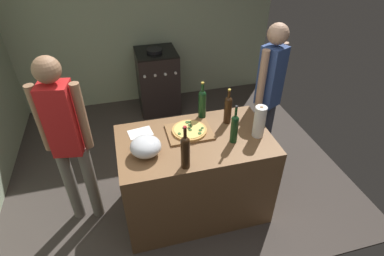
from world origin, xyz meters
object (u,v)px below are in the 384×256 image
object	(u,v)px
wine_bottle_clear	(234,128)
person_in_stripes	(67,137)
paper_towel_roll	(259,122)
person_in_red	(268,93)
wine_bottle_dark	(185,151)
wine_bottle_green	(202,102)
stove	(158,81)
mixing_bowl	(146,147)
wine_bottle_amber	(228,108)
pizza	(189,130)

from	to	relation	value
wine_bottle_clear	person_in_stripes	world-z (taller)	person_in_stripes
paper_towel_roll	person_in_red	xyz separation A→B (m)	(0.36, 0.54, -0.06)
wine_bottle_dark	wine_bottle_green	bearing A→B (deg)	63.36
stove	person_in_red	world-z (taller)	person_in_red
person_in_red	mixing_bowl	bearing A→B (deg)	-158.23
mixing_bowl	wine_bottle_amber	xyz separation A→B (m)	(0.80, 0.27, 0.07)
wine_bottle_clear	wine_bottle_amber	size ratio (longest dim) A/B	1.03
pizza	wine_bottle_clear	size ratio (longest dim) A/B	0.87
wine_bottle_dark	person_in_stripes	distance (m)	1.02
wine_bottle_dark	pizza	bearing A→B (deg)	71.57
pizza	mixing_bowl	size ratio (longest dim) A/B	1.23
wine_bottle_clear	paper_towel_roll	bearing A→B (deg)	6.02
pizza	mixing_bowl	distance (m)	0.46
wine_bottle_dark	stove	bearing A→B (deg)	86.37
pizza	wine_bottle_amber	distance (m)	0.41
mixing_bowl	wine_bottle_amber	size ratio (longest dim) A/B	0.73
wine_bottle_clear	person_in_red	xyz separation A→B (m)	(0.60, 0.56, -0.06)
mixing_bowl	person_in_stripes	xyz separation A→B (m)	(-0.62, 0.27, 0.02)
mixing_bowl	wine_bottle_dark	size ratio (longest dim) A/B	0.66
wine_bottle_amber	mixing_bowl	bearing A→B (deg)	-161.57
wine_bottle_clear	stove	distance (m)	2.22
paper_towel_roll	wine_bottle_dark	size ratio (longest dim) A/B	0.78
wine_bottle_amber	pizza	bearing A→B (deg)	-168.97
paper_towel_roll	wine_bottle_clear	distance (m)	0.24
mixing_bowl	wine_bottle_dark	bearing A→B (deg)	-39.26
wine_bottle_dark	stove	world-z (taller)	wine_bottle_dark
wine_bottle_amber	wine_bottle_green	distance (m)	0.25
person_in_stripes	person_in_red	distance (m)	1.99
pizza	paper_towel_roll	distance (m)	0.62
paper_towel_roll	wine_bottle_dark	world-z (taller)	wine_bottle_dark
wine_bottle_clear	person_in_red	distance (m)	0.83
paper_towel_roll	person_in_stripes	distance (m)	1.63
pizza	wine_bottle_green	xyz separation A→B (m)	(0.18, 0.23, 0.13)
wine_bottle_amber	person_in_red	bearing A→B (deg)	26.36
mixing_bowl	paper_towel_roll	world-z (taller)	paper_towel_roll
wine_bottle_dark	person_in_stripes	size ratio (longest dim) A/B	0.23
paper_towel_roll	stove	distance (m)	2.24
pizza	wine_bottle_amber	size ratio (longest dim) A/B	0.89
wine_bottle_dark	person_in_stripes	xyz separation A→B (m)	(-0.89, 0.49, -0.06)
wine_bottle_clear	wine_bottle_green	size ratio (longest dim) A/B	0.98
wine_bottle_clear	wine_bottle_green	world-z (taller)	wine_bottle_green
mixing_bowl	wine_bottle_clear	bearing A→B (deg)	-1.84
paper_towel_roll	wine_bottle_clear	bearing A→B (deg)	-173.98
paper_towel_roll	wine_bottle_green	size ratio (longest dim) A/B	0.81
wine_bottle_dark	person_in_red	size ratio (longest dim) A/B	0.23
pizza	paper_towel_roll	world-z (taller)	paper_towel_roll
pizza	wine_bottle_dark	distance (m)	0.46
wine_bottle_clear	wine_bottle_green	xyz separation A→B (m)	(-0.15, 0.44, 0.01)
person_in_stripes	pizza	bearing A→B (deg)	-4.13
person_in_stripes	person_in_red	world-z (taller)	person_in_stripes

